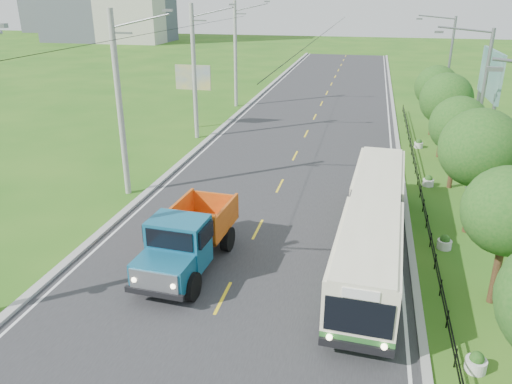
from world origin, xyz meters
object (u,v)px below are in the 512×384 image
(streetlight_mid, at_px, (478,106))
(planter_near, at_px, (444,243))
(pole_mid, at_px, (195,72))
(tree_third, at_px, (479,152))
(billboard_left, at_px, (193,81))
(billboard_right, at_px, (490,81))
(pole_far, at_px, (236,54))
(bus, at_px, (373,221))
(tree_fifth, at_px, (446,102))
(streetlight_far, at_px, (446,70))
(tree_fourth, at_px, (459,128))
(planter_mid, at_px, (428,181))
(planter_far, at_px, (419,144))
(tree_second, at_px, (509,215))
(tree_back, at_px, (437,89))
(planter_front, at_px, (476,363))
(pole_near, at_px, (120,105))
(dump_truck, at_px, (188,236))

(streetlight_mid, xyz_separation_m, planter_near, (-2.04, -8.00, -4.62))
(pole_mid, height_order, tree_third, pole_mid)
(billboard_left, relative_size, billboard_right, 0.71)
(pole_far, height_order, bus, pole_far)
(tree_fifth, distance_m, streetlight_far, 7.97)
(tree_third, xyz_separation_m, billboard_right, (2.44, 11.86, 1.36))
(tree_fourth, xyz_separation_m, streetlight_mid, (0.79, -0.14, 1.32))
(tree_third, bearing_deg, planter_mid, 102.10)
(tree_fifth, bearing_deg, streetlight_mid, -82.71)
(planter_far, height_order, bus, bus)
(streetlight_mid, distance_m, streetlight_far, 14.00)
(billboard_left, bearing_deg, pole_mid, -67.58)
(streetlight_mid, distance_m, planter_mid, 5.05)
(tree_second, xyz_separation_m, tree_back, (0.00, 24.00, 0.13))
(planter_far, relative_size, bus, 0.05)
(tree_third, bearing_deg, bus, -141.73)
(streetlight_mid, distance_m, planter_front, 16.78)
(tree_fourth, distance_m, planter_mid, 3.53)
(planter_far, height_order, billboard_left, billboard_left)
(tree_fourth, xyz_separation_m, billboard_right, (2.44, 5.86, 1.76))
(tree_third, bearing_deg, pole_mid, 144.64)
(streetlight_mid, bearing_deg, tree_fourth, 169.85)
(pole_near, xyz_separation_m, bus, (13.63, -4.40, -3.44))
(planter_front, xyz_separation_m, bus, (-3.24, 6.60, 1.37))
(tree_second, bearing_deg, tree_fifth, 90.00)
(streetlight_mid, relative_size, planter_front, 13.54)
(tree_third, height_order, tree_fifth, tree_third)
(tree_third, distance_m, streetlight_mid, 5.98)
(tree_second, relative_size, billboard_right, 0.73)
(tree_fifth, bearing_deg, streetlight_far, 84.29)
(streetlight_mid, xyz_separation_m, billboard_left, (-20.14, 10.00, -1.04))
(pole_far, relative_size, streetlight_mid, 1.10)
(streetlight_mid, bearing_deg, planter_front, -97.27)
(pole_far, bearing_deg, streetlight_mid, -45.14)
(tree_second, height_order, billboard_left, tree_second)
(planter_near, xyz_separation_m, planter_mid, (0.00, 8.00, 0.00))
(tree_third, distance_m, streetlight_far, 19.90)
(pole_near, relative_size, tree_fifth, 1.72)
(planter_mid, height_order, billboard_left, billboard_left)
(tree_second, bearing_deg, tree_third, 90.00)
(pole_mid, relative_size, tree_second, 1.89)
(tree_second, height_order, planter_near, tree_second)
(tree_third, height_order, planter_front, tree_third)
(tree_third, height_order, billboard_right, billboard_right)
(tree_fifth, distance_m, dump_truck, 21.90)
(tree_back, xyz_separation_m, planter_near, (-1.26, -20.14, -3.37))
(pole_mid, distance_m, bus, 21.60)
(streetlight_mid, bearing_deg, bus, -119.30)
(tree_third, relative_size, streetlight_mid, 0.66)
(pole_near, distance_m, tree_second, 19.44)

